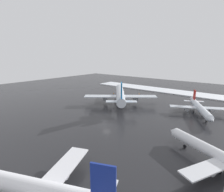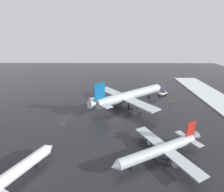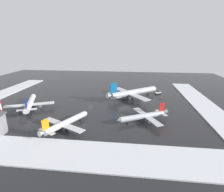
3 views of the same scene
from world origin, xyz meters
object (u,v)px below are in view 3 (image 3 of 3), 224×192
at_px(airplane_foreground_jet, 133,92).
at_px(ground_crew_beside_wing, 148,92).
at_px(airplane_parked_portside, 144,116).
at_px(ground_crew_mid_apron, 161,98).
at_px(pushback_tug, 158,92).
at_px(airplane_distant_tail, 30,103).
at_px(airplane_far_rear, 66,123).
at_px(antenna_mast, 1,110).

height_order(airplane_foreground_jet, ground_crew_beside_wing, airplane_foreground_jet).
xyz_separation_m(airplane_parked_portside, ground_crew_mid_apron, (13.29, 34.60, -1.64)).
bearing_deg(pushback_tug, airplane_foreground_jet, 172.20).
relative_size(airplane_distant_tail, pushback_tug, 6.00).
bearing_deg(ground_crew_mid_apron, pushback_tug, -129.37).
relative_size(airplane_foreground_jet, airplane_distant_tail, 1.17).
height_order(airplane_parked_portside, ground_crew_mid_apron, airplane_parked_portside).
bearing_deg(airplane_foreground_jet, airplane_distant_tail, 166.03).
bearing_deg(airplane_far_rear, pushback_tug, -12.10).
xyz_separation_m(ground_crew_beside_wing, antenna_mast, (-65.68, -60.65, 7.47)).
relative_size(pushback_tug, antenna_mast, 0.29).
bearing_deg(airplane_far_rear, airplane_distant_tail, 80.95).
height_order(airplane_distant_tail, pushback_tug, airplane_distant_tail).
height_order(airplane_parked_portside, antenna_mast, antenna_mast).
relative_size(airplane_foreground_jet, airplane_far_rear, 1.38).
xyz_separation_m(pushback_tug, ground_crew_beside_wing, (-7.36, 0.60, -0.31)).
height_order(airplane_foreground_jet, airplane_parked_portside, airplane_foreground_jet).
bearing_deg(ground_crew_beside_wing, pushback_tug, 55.48).
distance_m(airplane_foreground_jet, ground_crew_mid_apron, 18.44).
relative_size(airplane_parked_portside, antenna_mast, 1.46).
bearing_deg(ground_crew_mid_apron, airplane_parked_portside, 27.90).
xyz_separation_m(pushback_tug, antenna_mast, (-73.03, -60.05, 7.15)).
bearing_deg(ground_crew_beside_wing, airplane_far_rear, -63.87).
relative_size(airplane_foreground_jet, ground_crew_beside_wing, 20.21).
relative_size(airplane_far_rear, airplane_distant_tail, 0.85).
xyz_separation_m(airplane_foreground_jet, ground_crew_beside_wing, (10.48, 12.24, -3.05)).
bearing_deg(ground_crew_mid_apron, airplane_distant_tail, -22.83).
distance_m(airplane_parked_portside, ground_crew_mid_apron, 37.10).
relative_size(airplane_parked_portside, ground_crew_mid_apron, 14.40).
distance_m(airplane_foreground_jet, ground_crew_beside_wing, 16.40).
bearing_deg(pushback_tug, ground_crew_beside_wing, 134.42).
bearing_deg(ground_crew_beside_wing, ground_crew_mid_apron, 2.24).
bearing_deg(antenna_mast, ground_crew_mid_apron, 33.39).
distance_m(pushback_tug, ground_crew_mid_apron, 11.70).
bearing_deg(pushback_tug, ground_crew_mid_apron, -129.20).
distance_m(airplane_far_rear, airplane_distant_tail, 35.24).
bearing_deg(airplane_foreground_jet, ground_crew_mid_apron, -37.67).
bearing_deg(antenna_mast, airplane_far_rear, 6.14).
height_order(pushback_tug, ground_crew_mid_apron, pushback_tug).
bearing_deg(airplane_parked_portside, ground_crew_mid_apron, -138.07).
distance_m(airplane_foreground_jet, antenna_mast, 73.55).
xyz_separation_m(airplane_far_rear, ground_crew_beside_wing, (39.00, 57.78, -1.67)).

